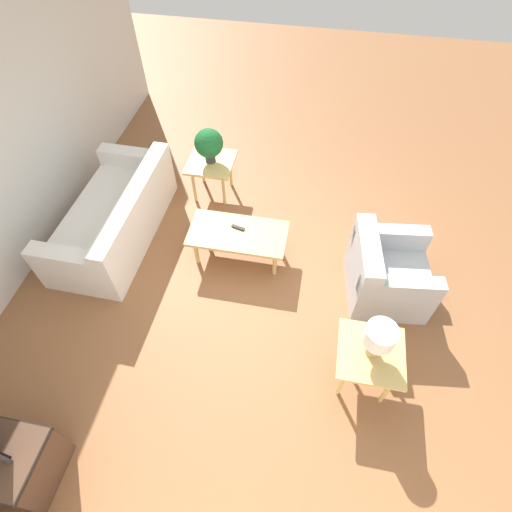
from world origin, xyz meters
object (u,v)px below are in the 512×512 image
side_table_plant (211,166)px  potted_plant (209,144)px  armchair (385,274)px  table_lamp (379,338)px  sofa (116,218)px  coffee_table (238,235)px  side_table_lamp (370,356)px

side_table_plant → potted_plant: bearing=135.0°
armchair → table_lamp: 1.20m
potted_plant → sofa: bearing=44.7°
coffee_table → table_lamp: bearing=139.4°
armchair → coffee_table: armchair is taller
side_table_lamp → table_lamp: table_lamp is taller
armchair → side_table_plant: size_ratio=1.57×
coffee_table → side_table_plant: 1.20m
side_table_plant → side_table_lamp: (-2.09, 2.33, 0.00)m
coffee_table → table_lamp: table_lamp is taller
sofa → table_lamp: table_lamp is taller
side_table_plant → coffee_table: bearing=119.3°
sofa → side_table_lamp: (-3.08, 1.36, 0.19)m
armchair → table_lamp: table_lamp is taller
sofa → armchair: bearing=86.0°
sofa → side_table_plant: 1.40m
sofa → side_table_plant: sofa is taller
coffee_table → table_lamp: 2.03m
side_table_lamp → table_lamp: 0.35m
side_table_lamp → potted_plant: (2.09, -2.33, 0.34)m
sofa → potted_plant: 1.48m
coffee_table → potted_plant: potted_plant is taller
sofa → armchair: armchair is taller
armchair → table_lamp: size_ratio=2.29×
armchair → side_table_lamp: 1.10m
table_lamp → side_table_plant: bearing=-48.1°
armchair → potted_plant: bearing=54.0°
side_table_lamp → potted_plant: bearing=-48.1°
sofa → table_lamp: 3.41m
potted_plant → table_lamp: bearing=131.9°
armchair → side_table_plant: bearing=54.0°
coffee_table → sofa: bearing=-2.6°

